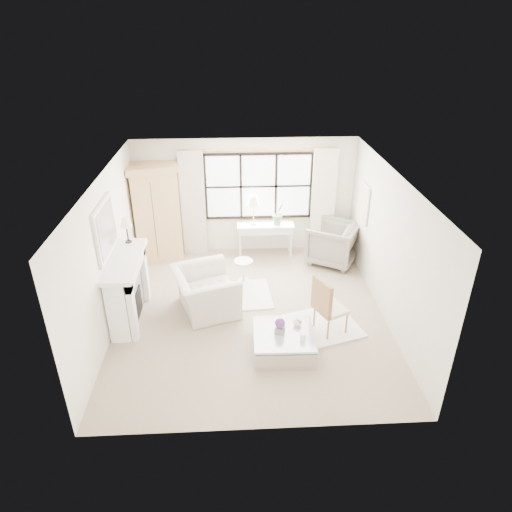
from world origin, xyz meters
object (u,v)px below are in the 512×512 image
at_px(armoire, 156,212).
at_px(club_armchair, 205,292).
at_px(console_table, 265,240).
at_px(coffee_table, 284,342).

height_order(armoire, club_armchair, armoire).
bearing_deg(console_table, club_armchair, -119.97).
bearing_deg(coffee_table, armoire, 126.97).
xyz_separation_m(club_armchair, coffee_table, (1.35, -1.32, -0.22)).
xyz_separation_m(armoire, club_armchair, (1.17, -2.23, -0.73)).
xyz_separation_m(console_table, coffee_table, (0.06, -3.54, -0.22)).
relative_size(armoire, console_table, 1.72).
height_order(armoire, coffee_table, armoire).
relative_size(armoire, coffee_table, 2.18).
xyz_separation_m(console_table, club_armchair, (-1.30, -2.22, 0.01)).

